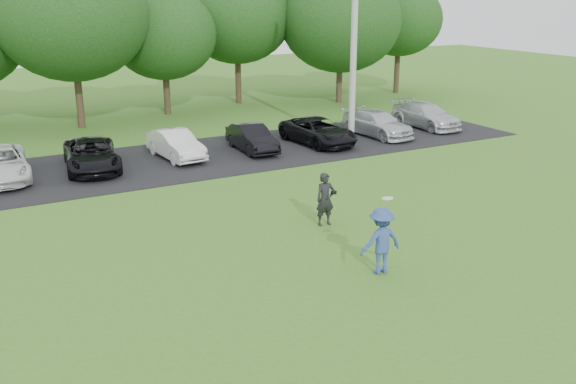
# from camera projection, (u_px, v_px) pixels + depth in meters

# --- Properties ---
(ground) EXTENTS (100.00, 100.00, 0.00)m
(ground) POSITION_uv_depth(u_px,v_px,m) (358.00, 282.00, 15.38)
(ground) COLOR #3A7320
(ground) RESTS_ON ground
(parking_lot) EXTENTS (32.00, 6.50, 0.03)m
(parking_lot) POSITION_uv_depth(u_px,v_px,m) (177.00, 160.00, 26.24)
(parking_lot) COLOR black
(parking_lot) RESTS_ON ground
(utility_pole) EXTENTS (0.28, 0.28, 10.61)m
(utility_pole) POSITION_uv_depth(u_px,v_px,m) (354.00, 23.00, 27.42)
(utility_pole) COLOR #ABAAA5
(utility_pole) RESTS_ON ground
(frisbee_player) EXTENTS (1.14, 0.70, 2.03)m
(frisbee_player) POSITION_uv_depth(u_px,v_px,m) (381.00, 241.00, 15.66)
(frisbee_player) COLOR #324B8E
(frisbee_player) RESTS_ON ground
(camera_bystander) EXTENTS (0.62, 0.45, 1.60)m
(camera_bystander) POSITION_uv_depth(u_px,v_px,m) (325.00, 199.00, 18.88)
(camera_bystander) COLOR black
(camera_bystander) RESTS_ON ground
(parked_cars) EXTENTS (28.34, 5.04, 1.20)m
(parked_cars) POSITION_uv_depth(u_px,v_px,m) (184.00, 145.00, 26.23)
(parked_cars) COLOR white
(parked_cars) RESTS_ON parking_lot
(tree_row) EXTENTS (42.39, 9.85, 8.64)m
(tree_row) POSITION_uv_depth(u_px,v_px,m) (137.00, 25.00, 33.60)
(tree_row) COLOR #38281C
(tree_row) RESTS_ON ground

